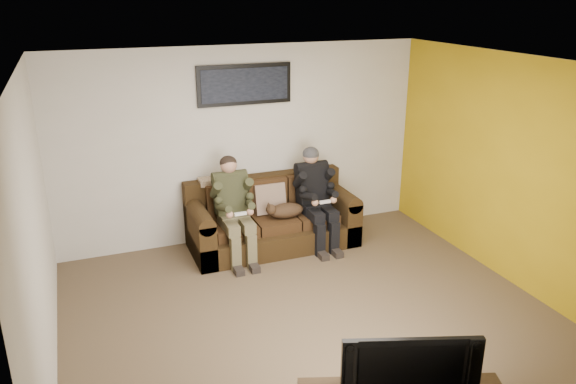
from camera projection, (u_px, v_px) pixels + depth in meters
name	position (u px, v px, depth m)	size (l,w,h in m)	color
floor	(310.00, 314.00, 5.95)	(5.00, 5.00, 0.00)	brown
ceiling	(314.00, 65.00, 5.07)	(5.00, 5.00, 0.00)	silver
wall_back	(244.00, 145.00, 7.48)	(5.00, 5.00, 0.00)	beige
wall_front	(454.00, 317.00, 3.53)	(5.00, 5.00, 0.00)	beige
wall_left	(35.00, 238.00, 4.65)	(4.50, 4.50, 0.00)	beige
wall_right	(513.00, 172.00, 6.36)	(4.50, 4.50, 0.00)	beige
accent_wall_right	(513.00, 172.00, 6.36)	(4.50, 4.50, 0.00)	#BD9812
sofa	(271.00, 220.00, 7.51)	(2.18, 0.94, 0.89)	#30200E
throw_pillow	(270.00, 198.00, 7.45)	(0.42, 0.12, 0.40)	#8D715D
throw_blanket	(216.00, 181.00, 7.34)	(0.45, 0.22, 0.08)	#C3B08F
person_left	(233.00, 203.00, 7.03)	(0.51, 0.87, 1.29)	brown
person_right	(315.00, 192.00, 7.41)	(0.51, 0.86, 1.30)	black
cat	(285.00, 210.00, 7.31)	(0.66, 0.26, 0.24)	#4E341E
framed_poster	(245.00, 85.00, 7.18)	(1.25, 0.05, 0.52)	black
television	(407.00, 365.00, 3.94)	(0.97, 0.13, 0.56)	black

